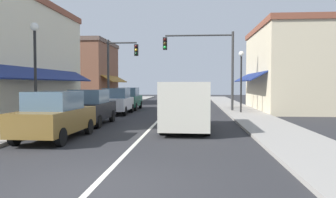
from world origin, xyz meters
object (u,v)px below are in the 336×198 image
van_in_lane (187,104)px  street_lamp_right_mid (241,71)px  parked_car_nearest_left (55,116)px  street_lamp_left_near (35,58)px  traffic_signal_mast_arm (208,57)px  parked_car_far_left (128,99)px  parked_car_second_left (90,107)px  traffic_signal_left_corner (118,64)px  parked_car_third_left (117,101)px

van_in_lane → street_lamp_right_mid: 9.12m
parked_car_nearest_left → street_lamp_left_near: size_ratio=0.88×
parked_car_nearest_left → traffic_signal_mast_arm: size_ratio=0.71×
parked_car_far_left → traffic_signal_mast_arm: size_ratio=0.71×
parked_car_nearest_left → street_lamp_right_mid: size_ratio=0.97×
parked_car_second_left → traffic_signal_mast_arm: 10.82m
traffic_signal_left_corner → street_lamp_left_near: size_ratio=1.17×
parked_car_nearest_left → parked_car_third_left: size_ratio=1.00×
parked_car_nearest_left → parked_car_second_left: (-0.12, 4.50, 0.00)m
parked_car_third_left → street_lamp_left_near: bearing=-103.2°
parked_car_nearest_left → street_lamp_left_near: (-1.88, 2.36, 2.31)m
parked_car_second_left → parked_car_third_left: (-0.02, 5.96, 0.00)m
traffic_signal_mast_arm → street_lamp_left_near: (-8.02, -10.40, -0.81)m
parked_car_second_left → street_lamp_right_mid: size_ratio=0.96×
parked_car_nearest_left → traffic_signal_mast_arm: traffic_signal_mast_arm is taller
parked_car_second_left → van_in_lane: 5.14m
parked_car_far_left → van_in_lane: 12.47m
van_in_lane → traffic_signal_left_corner: bearing=118.2°
van_in_lane → traffic_signal_mast_arm: bearing=83.5°
parked_car_second_left → parked_car_far_left: 9.89m
parked_car_second_left → street_lamp_right_mid: 10.91m
parked_car_far_left → street_lamp_right_mid: bearing=-21.9°
parked_car_nearest_left → street_lamp_left_near: 3.80m
parked_car_far_left → van_in_lane: size_ratio=0.79×
parked_car_nearest_left → parked_car_far_left: same height
parked_car_nearest_left → parked_car_third_left: (-0.14, 10.46, 0.00)m
parked_car_second_left → street_lamp_left_near: (-1.76, -2.14, 2.31)m
traffic_signal_left_corner → van_in_lane: bearing=-63.2°
street_lamp_left_near → van_in_lane: bearing=4.9°
parked_car_third_left → parked_car_far_left: 3.93m
traffic_signal_mast_arm → parked_car_nearest_left: bearing=-115.7°
parked_car_third_left → street_lamp_left_near: size_ratio=0.87×
street_lamp_right_mid → parked_car_second_left: bearing=-141.6°
parked_car_second_left → parked_car_third_left: bearing=89.6°
traffic_signal_mast_arm → traffic_signal_left_corner: 7.20m
parked_car_nearest_left → van_in_lane: bearing=32.8°
parked_car_second_left → street_lamp_left_near: bearing=-130.1°
parked_car_far_left → parked_car_second_left: bearing=-90.8°
parked_car_far_left → van_in_lane: bearing=-67.7°
parked_car_far_left → traffic_signal_mast_arm: (6.29, -1.63, 3.12)m
parked_car_third_left → traffic_signal_mast_arm: traffic_signal_mast_arm is taller
parked_car_third_left → traffic_signal_left_corner: traffic_signal_left_corner is taller
parked_car_far_left → traffic_signal_left_corner: (-0.76, -0.21, 2.74)m
parked_car_second_left → traffic_signal_mast_arm: (6.26, 8.26, 3.12)m
street_lamp_left_near → street_lamp_right_mid: street_lamp_left_near is taller
street_lamp_right_mid → parked_car_third_left: bearing=-175.3°
street_lamp_left_near → parked_car_second_left: bearing=50.5°
parked_car_second_left → traffic_signal_left_corner: 10.08m
parked_car_third_left → traffic_signal_left_corner: bearing=100.6°
traffic_signal_mast_arm → parked_car_third_left: bearing=-159.9°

